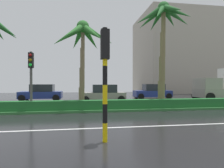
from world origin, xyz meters
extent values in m
cube|color=black|center=(0.00, 9.00, -0.05)|extent=(90.00, 42.00, 0.10)
cube|color=#2D6B33|center=(0.00, 8.00, 0.07)|extent=(85.50, 4.00, 0.15)
cone|color=#26642B|center=(0.27, 7.39, 5.62)|extent=(2.13, 0.59, 1.70)
cone|color=#26642B|center=(0.07, 8.06, 5.70)|extent=(1.97, 1.90, 1.56)
cylinder|color=#736346|center=(5.46, 7.73, 0.86)|extent=(0.42, 0.42, 1.42)
cylinder|color=#736346|center=(5.49, 7.71, 2.28)|extent=(0.37, 0.37, 1.42)
cylinder|color=#736346|center=(5.53, 7.69, 3.71)|extent=(0.32, 0.32, 1.42)
cylinder|color=#736346|center=(5.56, 7.68, 5.13)|extent=(0.27, 0.27, 1.42)
sphere|color=#2C6D29|center=(5.56, 7.68, 5.94)|extent=(0.90, 0.90, 0.90)
cone|color=#2C6D29|center=(6.63, 7.61, 5.35)|extent=(2.44, 0.70, 1.67)
cone|color=#2C6D29|center=(6.15, 8.53, 5.30)|extent=(1.80, 2.27, 1.76)
cone|color=#2C6D29|center=(5.17, 8.65, 5.32)|extent=(1.40, 2.43, 1.73)
cone|color=#2C6D29|center=(4.53, 7.69, 5.28)|extent=(2.37, 0.59, 1.79)
cone|color=#2C6D29|center=(5.01, 6.76, 5.36)|extent=(1.73, 2.36, 1.66)
cone|color=#2C6D29|center=(6.18, 6.82, 5.33)|extent=(1.85, 2.27, 1.72)
cylinder|color=olive|center=(11.59, 7.84, 1.10)|extent=(0.53, 0.53, 1.90)
cylinder|color=olive|center=(11.68, 7.91, 3.00)|extent=(0.47, 0.47, 1.90)
cylinder|color=olive|center=(11.76, 7.99, 4.90)|extent=(0.41, 0.41, 1.90)
cylinder|color=olive|center=(11.84, 8.06, 6.80)|extent=(0.34, 0.34, 1.90)
sphere|color=#266229|center=(11.84, 8.06, 7.86)|extent=(0.90, 0.90, 0.90)
cone|color=#266229|center=(12.92, 8.11, 7.23)|extent=(2.46, 0.67, 1.74)
cone|color=#266229|center=(12.69, 8.83, 7.36)|extent=(2.23, 2.11, 1.51)
cone|color=#266229|center=(11.70, 9.13, 7.22)|extent=(0.87, 2.48, 1.75)
cone|color=#266229|center=(11.09, 8.82, 7.21)|extent=(2.10, 2.13, 1.77)
cone|color=#266229|center=(10.78, 8.18, 7.21)|extent=(2.47, 0.83, 1.78)
cone|color=#266229|center=(11.22, 7.23, 7.16)|extent=(1.88, 2.25, 1.86)
cone|color=#266229|center=(11.99, 6.93, 7.34)|extent=(0.88, 2.56, 1.54)
cone|color=#266229|center=(12.51, 7.21, 7.23)|extent=(1.95, 2.26, 1.74)
cylinder|color=#4C4C47|center=(2.32, 6.52, 2.02)|extent=(0.16, 0.16, 3.74)
cube|color=black|center=(2.32, 6.52, 3.34)|extent=(0.28, 0.32, 0.96)
sphere|color=maroon|center=(2.32, 6.35, 3.64)|extent=(0.20, 0.20, 0.20)
sphere|color=#7F600F|center=(2.32, 6.35, 3.34)|extent=(0.20, 0.20, 0.20)
sphere|color=#1EEA3F|center=(2.32, 6.35, 3.04)|extent=(0.20, 0.20, 0.20)
cylinder|color=yellow|center=(6.31, 0.15, 0.31)|extent=(0.16, 0.16, 0.63)
cylinder|color=black|center=(6.31, 0.15, 0.94)|extent=(0.16, 0.16, 0.63)
cylinder|color=yellow|center=(6.31, 0.15, 1.57)|extent=(0.16, 0.16, 0.63)
cylinder|color=black|center=(6.31, 0.15, 2.19)|extent=(0.16, 0.16, 0.63)
cylinder|color=yellow|center=(6.31, 0.15, 2.82)|extent=(0.16, 0.16, 0.63)
cylinder|color=black|center=(6.31, 0.15, 3.44)|extent=(0.16, 0.16, 0.63)
cube|color=black|center=(6.31, 0.15, 3.21)|extent=(0.28, 0.32, 0.96)
sphere|color=red|center=(6.31, 0.32, 3.51)|extent=(0.20, 0.20, 0.20)
sphere|color=#7F600F|center=(6.31, 0.32, 3.21)|extent=(0.20, 0.20, 0.20)
sphere|color=#0F591E|center=(6.31, 0.32, 2.91)|extent=(0.20, 0.20, 0.20)
cube|color=navy|center=(1.13, 14.76, 0.60)|extent=(4.30, 1.76, 0.72)
cube|color=#1E2328|center=(1.28, 14.76, 1.34)|extent=(2.30, 1.58, 0.76)
cylinder|color=black|center=(-0.52, 13.86, 0.34)|extent=(0.68, 0.22, 0.68)
cylinder|color=black|center=(-0.52, 15.66, 0.34)|extent=(0.68, 0.22, 0.68)
cylinder|color=black|center=(2.78, 13.86, 0.34)|extent=(0.68, 0.22, 0.68)
cylinder|color=black|center=(2.78, 15.66, 0.34)|extent=(0.68, 0.22, 0.68)
cube|color=gray|center=(7.45, 12.14, 0.60)|extent=(4.30, 1.76, 0.72)
cube|color=#1E2328|center=(7.60, 12.14, 1.34)|extent=(2.30, 1.58, 0.76)
cylinder|color=black|center=(5.80, 11.24, 0.34)|extent=(0.68, 0.22, 0.68)
cylinder|color=black|center=(5.80, 13.04, 0.34)|extent=(0.68, 0.22, 0.68)
cylinder|color=black|center=(9.10, 11.24, 0.34)|extent=(0.68, 0.22, 0.68)
cylinder|color=black|center=(9.10, 13.04, 0.34)|extent=(0.68, 0.22, 0.68)
cube|color=navy|center=(13.60, 15.07, 0.60)|extent=(4.30, 1.76, 0.72)
cube|color=#1E2328|center=(13.75, 15.07, 1.34)|extent=(2.30, 1.58, 0.76)
cylinder|color=black|center=(11.95, 14.17, 0.34)|extent=(0.68, 0.22, 0.68)
cylinder|color=black|center=(11.95, 15.97, 0.34)|extent=(0.68, 0.22, 0.68)
cylinder|color=black|center=(15.25, 14.17, 0.34)|extent=(0.68, 0.22, 0.68)
cylinder|color=black|center=(15.25, 15.97, 0.34)|extent=(0.68, 0.22, 0.68)
cube|color=gray|center=(18.36, 11.85, 1.81)|extent=(1.90, 2.21, 1.10)
cylinder|color=black|center=(17.86, 10.68, 0.46)|extent=(0.92, 0.30, 0.92)
cylinder|color=black|center=(17.86, 13.02, 0.46)|extent=(0.92, 0.30, 0.92)
cube|color=#A89E8E|center=(24.34, 28.69, 7.35)|extent=(15.61, 12.63, 14.69)
camera|label=1|loc=(5.61, -5.97, 1.98)|focal=30.04mm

